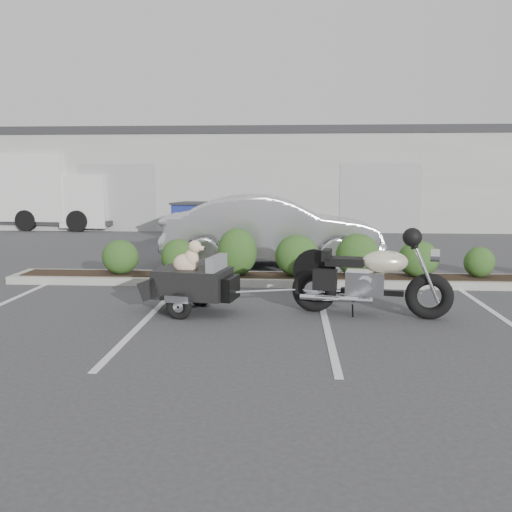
# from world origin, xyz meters

# --- Properties ---
(ground) EXTENTS (90.00, 90.00, 0.00)m
(ground) POSITION_xyz_m (0.00, 0.00, 0.00)
(ground) COLOR #38383A
(ground) RESTS_ON ground
(planter_kerb) EXTENTS (12.00, 1.00, 0.15)m
(planter_kerb) POSITION_xyz_m (1.00, 2.20, 0.07)
(planter_kerb) COLOR #9E9E93
(planter_kerb) RESTS_ON ground
(building) EXTENTS (26.00, 10.00, 4.00)m
(building) POSITION_xyz_m (0.00, 17.00, 2.00)
(building) COLOR #9EA099
(building) RESTS_ON ground
(motorcycle) EXTENTS (2.45, 1.05, 1.42)m
(motorcycle) POSITION_xyz_m (1.90, -0.28, 0.57)
(motorcycle) COLOR black
(motorcycle) RESTS_ON ground
(pet_trailer) EXTENTS (1.99, 1.14, 1.17)m
(pet_trailer) POSITION_xyz_m (-0.89, -0.25, 0.49)
(pet_trailer) COLOR black
(pet_trailer) RESTS_ON ground
(sedan) EXTENTS (5.19, 1.93, 1.69)m
(sedan) POSITION_xyz_m (0.23, 4.32, 0.85)
(sedan) COLOR silver
(sedan) RESTS_ON ground
(dumpster) EXTENTS (2.19, 1.75, 1.27)m
(dumpster) POSITION_xyz_m (-2.18, 9.18, 0.64)
(dumpster) COLOR navy
(dumpster) RESTS_ON ground
(delivery_truck) EXTENTS (6.53, 2.60, 2.93)m
(delivery_truck) POSITION_xyz_m (-9.39, 12.87, 1.41)
(delivery_truck) COLOR silver
(delivery_truck) RESTS_ON ground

